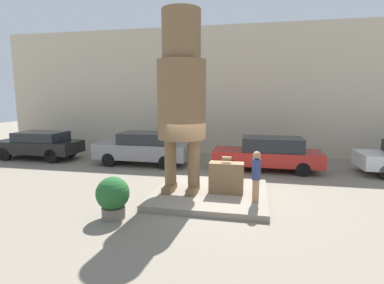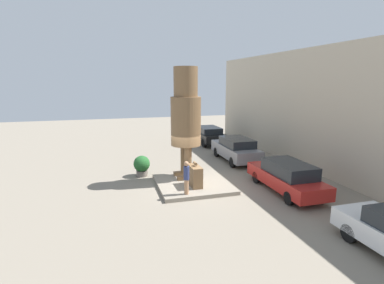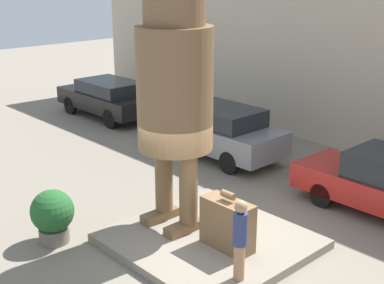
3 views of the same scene
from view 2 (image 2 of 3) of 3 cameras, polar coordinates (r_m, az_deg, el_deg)
ground_plane at (r=15.53m, az=0.15°, el=-8.33°), size 60.00×60.00×0.00m
pedestal at (r=15.50m, az=0.15°, el=-8.00°), size 3.76×3.59×0.19m
building_backdrop at (r=18.41m, az=24.11°, el=5.31°), size 28.00×0.60×7.20m
statue_figure at (r=15.58m, az=-1.19°, el=5.31°), size 1.57×1.57×5.82m
giant_suitcase at (r=14.80m, az=0.59°, el=-6.46°), size 1.12×0.48×1.22m
tourist at (r=13.65m, az=-1.07°, el=-6.55°), size 0.26×0.26×1.55m
parked_car_black at (r=25.70m, az=3.11°, el=1.47°), size 4.46×1.81×1.46m
parked_car_grey at (r=20.20m, az=8.34°, el=-1.28°), size 4.57×1.81×1.59m
parked_car_red at (r=15.18m, az=17.58°, el=-6.23°), size 4.78×1.71×1.51m
planter_pot at (r=17.13m, az=-9.54°, el=-4.37°), size 0.92×0.92×1.17m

